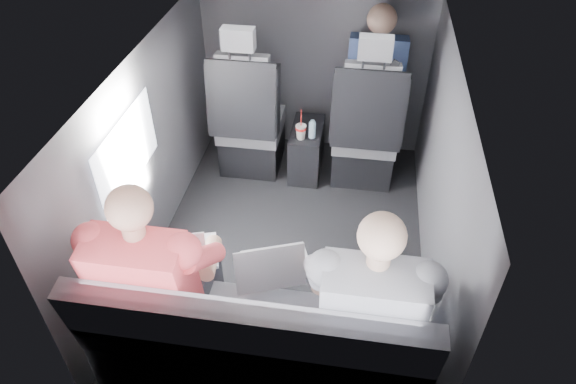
% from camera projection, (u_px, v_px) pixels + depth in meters
% --- Properties ---
extents(floor, '(2.60, 2.60, 0.00)m').
position_uv_depth(floor, '(290.00, 245.00, 3.58)').
color(floor, black).
rests_on(floor, ground).
extents(ceiling, '(2.60, 2.60, 0.00)m').
position_uv_depth(ceiling, '(291.00, 65.00, 2.72)').
color(ceiling, '#B2B2AD').
rests_on(ceiling, panel_back).
extents(panel_left, '(0.02, 2.60, 1.35)m').
position_uv_depth(panel_left, '(150.00, 154.00, 3.26)').
color(panel_left, '#56565B').
rests_on(panel_left, floor).
extents(panel_right, '(0.02, 2.60, 1.35)m').
position_uv_depth(panel_right, '(440.00, 181.00, 3.04)').
color(panel_right, '#56565B').
rests_on(panel_right, floor).
extents(panel_front, '(1.80, 0.02, 1.35)m').
position_uv_depth(panel_front, '(314.00, 72.00, 4.14)').
color(panel_front, '#56565B').
rests_on(panel_front, floor).
extents(panel_back, '(1.80, 0.02, 1.35)m').
position_uv_depth(panel_back, '(244.00, 349.00, 2.16)').
color(panel_back, '#56565B').
rests_on(panel_back, floor).
extents(side_window, '(0.02, 0.75, 0.42)m').
position_uv_depth(side_window, '(128.00, 152.00, 2.88)').
color(side_window, white).
rests_on(side_window, panel_left).
extents(seatbelt, '(0.35, 0.11, 0.59)m').
position_uv_depth(seatbelt, '(370.00, 101.00, 3.53)').
color(seatbelt, black).
rests_on(seatbelt, front_seat_right).
extents(front_seat_left, '(0.52, 0.58, 1.26)m').
position_uv_depth(front_seat_left, '(250.00, 127.00, 4.02)').
color(front_seat_left, black).
rests_on(front_seat_left, floor).
extents(front_seat_right, '(0.52, 0.58, 1.26)m').
position_uv_depth(front_seat_right, '(365.00, 136.00, 3.91)').
color(front_seat_right, black).
rests_on(front_seat_right, floor).
extents(center_console, '(0.24, 0.48, 0.41)m').
position_uv_depth(center_console, '(307.00, 150.00, 4.12)').
color(center_console, black).
rests_on(center_console, floor).
extents(rear_bench, '(1.60, 0.57, 0.92)m').
position_uv_depth(rear_bench, '(259.00, 350.00, 2.57)').
color(rear_bench, slate).
rests_on(rear_bench, floor).
extents(soda_cup, '(0.08, 0.08, 0.25)m').
position_uv_depth(soda_cup, '(301.00, 131.00, 3.85)').
color(soda_cup, white).
rests_on(soda_cup, center_console).
extents(water_bottle, '(0.05, 0.05, 0.16)m').
position_uv_depth(water_bottle, '(312.00, 130.00, 3.85)').
color(water_bottle, '#B0CFEF').
rests_on(water_bottle, center_console).
extents(laptop_white, '(0.41, 0.43, 0.26)m').
position_uv_depth(laptop_white, '(180.00, 255.00, 2.63)').
color(laptop_white, silver).
rests_on(laptop_white, passenger_rear_left).
extents(laptop_silver, '(0.40, 0.41, 0.24)m').
position_uv_depth(laptop_silver, '(274.00, 265.00, 2.58)').
color(laptop_silver, '#AFAFB4').
rests_on(laptop_silver, rear_bench).
extents(laptop_black, '(0.40, 0.40, 0.25)m').
position_uv_depth(laptop_black, '(366.00, 279.00, 2.51)').
color(laptop_black, black).
rests_on(laptop_black, passenger_rear_right).
extents(passenger_rear_left, '(0.55, 0.66, 1.30)m').
position_uv_depth(passenger_rear_left, '(159.00, 279.00, 2.48)').
color(passenger_rear_left, '#343439').
rests_on(passenger_rear_left, rear_bench).
extents(passenger_rear_right, '(0.54, 0.66, 1.29)m').
position_uv_depth(passenger_rear_right, '(369.00, 305.00, 2.36)').
color(passenger_rear_right, navy).
rests_on(passenger_rear_right, rear_bench).
extents(passenger_front_right, '(0.43, 0.43, 0.89)m').
position_uv_depth(passenger_front_right, '(375.00, 78.00, 3.88)').
color(passenger_front_right, navy).
rests_on(passenger_front_right, front_seat_right).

